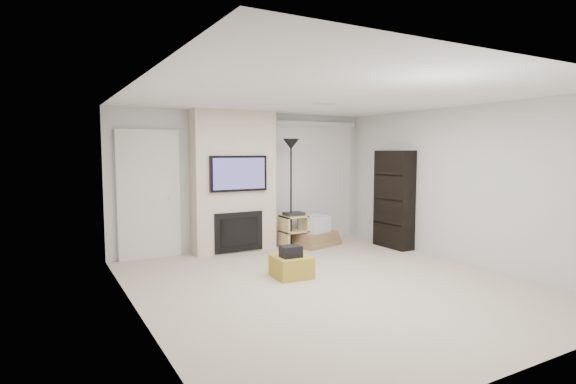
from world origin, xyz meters
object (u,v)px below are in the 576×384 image
floor_lamp (291,162)px  box_stack (315,234)px  av_stand (294,229)px  bookshelf (394,199)px  ottoman (291,267)px

floor_lamp → box_stack: (0.52, 0.01, -1.37)m
av_stand → box_stack: 0.45m
floor_lamp → av_stand: size_ratio=3.04×
bookshelf → floor_lamp: bearing=153.2°
ottoman → bookshelf: bookshelf is taller
floor_lamp → bookshelf: (1.71, -0.86, -0.68)m
ottoman → av_stand: bearing=58.9°
box_stack → bookshelf: bookshelf is taller
bookshelf → av_stand: bearing=150.7°
floor_lamp → box_stack: floor_lamp is taller
av_stand → bookshelf: size_ratio=0.37×
ottoman → floor_lamp: 2.39m
av_stand → floor_lamp: bearing=-150.8°
floor_lamp → box_stack: bearing=1.0°
floor_lamp → box_stack: 1.46m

